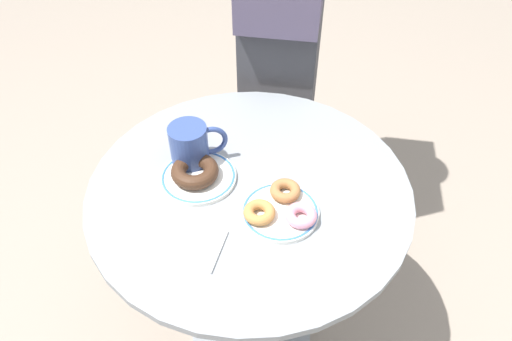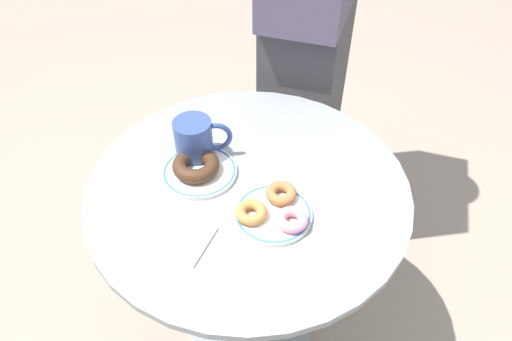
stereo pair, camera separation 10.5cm
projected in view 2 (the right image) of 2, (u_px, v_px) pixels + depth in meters
ground_plane at (251, 334)px, 1.55m from camera, size 7.00×7.00×0.02m
cafe_table at (249, 243)px, 1.21m from camera, size 0.73×0.73×0.70m
plate_left at (200, 171)px, 1.08m from camera, size 0.17×0.17×0.01m
plate_right at (273, 214)px, 0.99m from camera, size 0.16×0.16×0.01m
donut_chocolate at (196, 165)px, 1.06m from camera, size 0.14×0.14×0.03m
donut_pink_frosted at (292, 220)px, 0.95m from camera, size 0.08×0.08×0.02m
donut_cinnamon at (281, 193)px, 1.01m from camera, size 0.07×0.07×0.02m
donut_old_fashioned at (251, 212)px, 0.97m from camera, size 0.09×0.09×0.02m
paper_napkin at (175, 236)px, 0.95m from camera, size 0.17×0.15×0.01m
coffee_mug at (196, 140)px, 1.09m from camera, size 0.11×0.12×0.10m
person_figure at (311, 24)px, 1.39m from camera, size 0.39×0.49×1.64m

